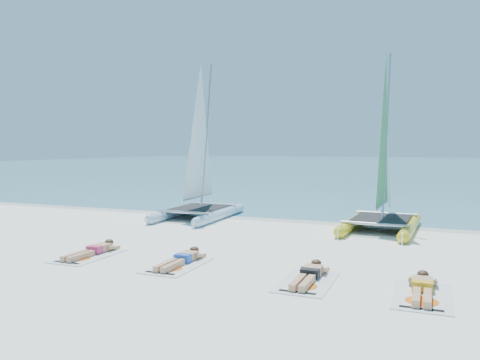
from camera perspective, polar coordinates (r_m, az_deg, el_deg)
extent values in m
plane|color=white|center=(12.51, -2.54, -8.34)|extent=(140.00, 140.00, 0.00)
cube|color=#70B4BC|center=(74.33, 18.13, 1.78)|extent=(140.00, 115.00, 0.01)
cube|color=silver|center=(17.58, 4.97, -4.74)|extent=(140.00, 1.40, 0.01)
cylinder|color=#B0CBE7|center=(18.22, -7.64, -3.89)|extent=(0.43, 4.04, 0.36)
cone|color=#B0CBE7|center=(20.18, -4.61, -3.10)|extent=(0.35, 0.52, 0.34)
cylinder|color=#B0CBE7|center=(17.43, -2.42, -4.22)|extent=(0.43, 4.04, 0.36)
cone|color=#B0CBE7|center=(19.48, 0.19, -3.34)|extent=(0.35, 0.52, 0.34)
cube|color=black|center=(17.78, -5.09, -3.40)|extent=(1.78, 2.25, 0.03)
cylinder|color=#B7B9BF|center=(18.29, -4.15, 5.52)|extent=(0.10, 1.06, 5.56)
cylinder|color=#FAF51A|center=(16.01, 13.65, -5.08)|extent=(0.58, 4.00, 0.35)
cone|color=#FAF51A|center=(18.15, 15.07, -4.03)|extent=(0.36, 0.53, 0.34)
cylinder|color=#FAF51A|center=(15.75, 20.04, -5.36)|extent=(0.58, 4.00, 0.35)
cone|color=#FAF51A|center=(17.92, 20.70, -4.26)|extent=(0.36, 0.53, 0.34)
cube|color=black|center=(15.83, 16.83, -4.49)|extent=(1.84, 2.29, 0.03)
cylinder|color=#B7B9BF|center=(16.37, 17.41, 5.40)|extent=(0.14, 1.05, 5.50)
cube|color=silver|center=(12.21, -18.00, -8.80)|extent=(1.00, 1.85, 0.02)
cube|color=tan|center=(12.51, -16.73, -7.95)|extent=(0.36, 0.55, 0.17)
cube|color=#CB2F63|center=(12.36, -17.32, -8.08)|extent=(0.37, 0.22, 0.17)
cube|color=tan|center=(11.92, -19.17, -8.77)|extent=(0.31, 0.85, 0.13)
sphere|color=tan|center=(12.79, -15.69, -7.48)|extent=(0.21, 0.21, 0.21)
ellipsoid|color=#3A2315|center=(12.79, -15.67, -7.30)|extent=(0.22, 0.24, 0.15)
cube|color=silver|center=(10.85, -7.59, -10.26)|extent=(1.00, 1.85, 0.02)
cube|color=tan|center=(11.18, -6.50, -9.23)|extent=(0.36, 0.55, 0.17)
cube|color=blue|center=(11.01, -7.00, -9.41)|extent=(0.37, 0.22, 0.17)
cube|color=tan|center=(10.52, -8.61, -10.30)|extent=(0.31, 0.85, 0.13)
sphere|color=tan|center=(11.49, -5.61, -8.65)|extent=(0.21, 0.21, 0.21)
ellipsoid|color=#3A2315|center=(11.49, -5.58, -8.45)|extent=(0.22, 0.24, 0.15)
cube|color=silver|center=(9.59, 8.17, -12.18)|extent=(1.00, 1.85, 0.02)
cube|color=tan|center=(9.96, 8.79, -10.91)|extent=(0.36, 0.55, 0.17)
cube|color=black|center=(9.77, 8.51, -11.17)|extent=(0.37, 0.22, 0.17)
cube|color=tan|center=(9.22, 7.61, -12.35)|extent=(0.31, 0.85, 0.13)
sphere|color=tan|center=(10.30, 9.27, -10.19)|extent=(0.21, 0.21, 0.21)
ellipsoid|color=#3A2315|center=(10.30, 9.29, -9.96)|extent=(0.22, 0.24, 0.15)
cube|color=silver|center=(9.25, 21.31, -13.03)|extent=(1.00, 1.85, 0.02)
cube|color=tan|center=(9.63, 21.37, -11.67)|extent=(0.36, 0.55, 0.17)
cube|color=gold|center=(9.44, 21.35, -11.96)|extent=(0.37, 0.22, 0.17)
cube|color=tan|center=(8.87, 21.29, -13.26)|extent=(0.31, 0.85, 0.13)
sphere|color=tan|center=(9.98, 21.40, -10.88)|extent=(0.21, 0.21, 0.21)
ellipsoid|color=#3A2315|center=(9.98, 21.41, -10.64)|extent=(0.22, 0.24, 0.15)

